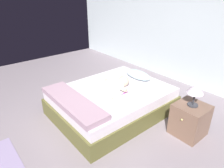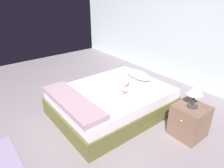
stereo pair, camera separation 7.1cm
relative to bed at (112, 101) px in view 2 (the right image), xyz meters
name	(u,v)px [view 2 (the right image)]	position (x,y,z in m)	size (l,w,h in m)	color
ground_plane	(72,144)	(0.29, -0.94, -0.22)	(8.00, 8.00, 0.00)	gray
wall_behind_bed	(205,21)	(0.29, 2.06, 1.17)	(8.00, 0.12, 2.77)	silver
bed	(112,101)	(0.00, 0.00, 0.00)	(1.45, 1.88, 0.44)	brown
pillow	(139,75)	(-0.05, 0.67, 0.29)	(0.56, 0.26, 0.14)	silver
baby	(116,85)	(0.03, 0.06, 0.30)	(0.52, 0.65, 0.18)	white
toothbrush	(125,93)	(0.23, 0.08, 0.23)	(0.02, 0.16, 0.02)	#BD3A9D
nightstand	(189,121)	(1.16, 0.50, 0.03)	(0.43, 0.46, 0.48)	brown
lamp	(195,91)	(1.16, 0.50, 0.52)	(0.22, 0.22, 0.34)	#333338
blanket	(72,101)	(0.00, -0.74, 0.26)	(1.31, 0.37, 0.08)	#A68596
baby_bottle	(112,100)	(0.31, -0.25, 0.25)	(0.07, 0.12, 0.07)	white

